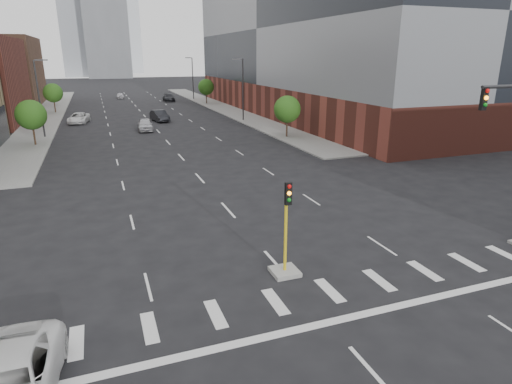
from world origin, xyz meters
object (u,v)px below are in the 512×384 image
car_distant (120,96)px  car_deep_right (169,97)px  car_near_left (145,125)px  car_mid_right (160,116)px  median_traffic_signal (285,255)px  car_far_left (79,118)px

car_distant → car_deep_right: bearing=-44.0°
car_near_left → car_mid_right: size_ratio=0.94×
median_traffic_signal → car_far_left: size_ratio=0.82×
car_mid_right → median_traffic_signal: bearing=-100.6°
car_mid_right → car_distant: car_mid_right is taller
car_near_left → car_far_left: (-8.39, 10.16, -0.05)m
car_far_left → car_distant: bearing=87.7°
median_traffic_signal → car_deep_right: 79.69m
median_traffic_signal → car_near_left: (-1.50, 42.07, -0.17)m
median_traffic_signal → car_mid_right: bearing=88.3°
car_mid_right → car_deep_right: bearing=69.3°
median_traffic_signal → car_near_left: 42.09m
median_traffic_signal → car_distant: (-1.89, 89.33, -0.31)m
car_deep_right → car_distant: size_ratio=1.43×
median_traffic_signal → car_deep_right: size_ratio=0.79×
car_near_left → median_traffic_signal: bearing=-84.7°
car_deep_right → car_distant: bearing=136.5°
car_near_left → car_far_left: bearing=132.8°
car_far_left → car_distant: (8.00, 37.10, -0.08)m
car_far_left → car_deep_right: bearing=67.0°
car_near_left → car_deep_right: bearing=79.5°
median_traffic_signal → car_far_left: median_traffic_signal is taller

